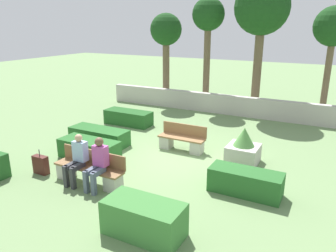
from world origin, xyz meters
TOP-DOWN VIEW (x-y plane):
  - ground_plane at (0.00, 0.00)m, footprint 60.00×60.00m
  - perimeter_wall at (0.00, 6.06)m, footprint 12.90×0.30m
  - bench_front at (-1.16, -2.45)m, footprint 2.07×0.49m
  - bench_left_side at (-0.01, 0.86)m, footprint 1.61×0.48m
  - person_seated_man at (-0.74, -2.59)m, footprint 0.38×0.63m
  - person_seated_woman at (-1.42, -2.60)m, footprint 0.38×0.63m
  - hedge_block_near_left at (-2.87, 0.04)m, footprint 2.18×0.78m
  - hedge_block_mid_left at (2.68, -1.09)m, footprint 1.80×0.69m
  - hedge_block_mid_right at (1.34, -3.73)m, footprint 1.62×0.80m
  - hedge_block_far_left at (-3.30, 2.48)m, footprint 2.04×0.77m
  - hedge_block_far_right at (-2.28, -1.17)m, footprint 1.96×0.79m
  - planter_corner_left at (2.11, 0.78)m, footprint 0.93×0.93m
  - suitcase at (-2.77, -2.67)m, footprint 0.46×0.20m
  - tree_leftmost at (-3.80, 6.81)m, footprint 1.62×1.62m
  - tree_center_left at (-1.56, 6.92)m, footprint 1.56×1.56m
  - tree_center_right at (0.92, 7.06)m, footprint 2.46×2.46m
  - tree_rightmost at (3.90, 7.20)m, footprint 1.66×1.66m

SIDE VIEW (x-z plane):
  - ground_plane at x=0.00m, z-range 0.00..0.00m
  - suitcase at x=-2.77m, z-range -0.10..0.63m
  - hedge_block_near_left at x=-2.87m, z-range 0.00..0.56m
  - hedge_block_far_left at x=-3.30m, z-range 0.00..0.60m
  - hedge_block_far_right at x=-2.28m, z-range 0.00..0.61m
  - hedge_block_mid_left at x=2.68m, z-range 0.00..0.62m
  - bench_left_side at x=-0.01m, z-range -0.11..0.76m
  - bench_front at x=-1.16m, z-range -0.09..0.78m
  - hedge_block_mid_right at x=1.34m, z-range 0.00..0.73m
  - perimeter_wall at x=0.00m, z-range 0.00..0.91m
  - planter_corner_left at x=2.11m, z-range -0.10..1.03m
  - person_seated_woman at x=-1.42m, z-range 0.07..1.41m
  - person_seated_man at x=-0.74m, z-range 0.08..1.44m
  - tree_leftmost at x=-3.80m, z-range 1.32..5.96m
  - tree_rightmost at x=3.90m, z-range 1.46..6.30m
  - tree_center_left at x=-1.56m, z-range 1.63..6.94m
  - tree_center_right at x=0.92m, z-range 1.68..7.72m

